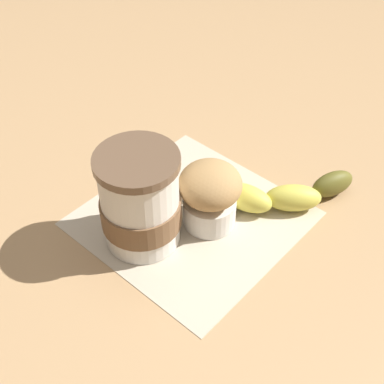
% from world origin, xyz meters
% --- Properties ---
extents(ground_plane, '(3.00, 3.00, 0.00)m').
position_xyz_m(ground_plane, '(0.00, 0.00, 0.00)').
color(ground_plane, tan).
extents(paper_napkin, '(0.25, 0.25, 0.00)m').
position_xyz_m(paper_napkin, '(0.00, 0.00, 0.00)').
color(paper_napkin, beige).
rests_on(paper_napkin, ground_plane).
extents(coffee_cup, '(0.10, 0.10, 0.13)m').
position_xyz_m(coffee_cup, '(-0.06, 0.02, 0.06)').
color(coffee_cup, silver).
rests_on(coffee_cup, paper_napkin).
extents(muffin, '(0.08, 0.08, 0.09)m').
position_xyz_m(muffin, '(0.01, -0.02, 0.05)').
color(muffin, white).
rests_on(muffin, paper_napkin).
extents(banana, '(0.17, 0.18, 0.03)m').
position_xyz_m(banana, '(0.09, -0.05, 0.02)').
color(banana, '#D6CC4C').
rests_on(banana, paper_napkin).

